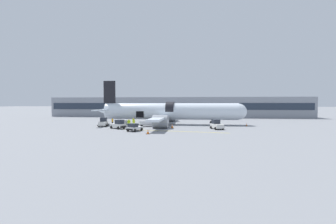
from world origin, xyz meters
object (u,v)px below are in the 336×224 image
at_px(baggage_tug_rear, 118,125).
at_px(baggage_cart_queued, 148,124).
at_px(suitcase_on_tarmac_upright, 132,126).
at_px(baggage_cart_loading, 123,123).
at_px(ground_crew_loader_a, 134,123).
at_px(ground_crew_supervisor, 112,122).
at_px(baggage_tug_mid, 217,125).
at_px(ground_crew_loader_b, 133,121).
at_px(baggage_tug_lead, 103,123).
at_px(airplane, 168,112).
at_px(ground_crew_driver, 129,123).
at_px(baggage_tug_spare, 134,128).

xyz_separation_m(baggage_tug_rear, baggage_cart_queued, (4.61, 4.61, -0.21)).
bearing_deg(baggage_cart_queued, suitcase_on_tarmac_upright, -152.01).
height_order(baggage_cart_loading, suitcase_on_tarmac_upright, baggage_cart_loading).
relative_size(ground_crew_loader_a, suitcase_on_tarmac_upright, 3.12).
bearing_deg(ground_crew_supervisor, baggage_tug_mid, -11.05).
bearing_deg(ground_crew_loader_b, baggage_cart_queued, -26.06).
distance_m(baggage_tug_rear, ground_crew_supervisor, 6.78).
xyz_separation_m(baggage_tug_rear, suitcase_on_tarmac_upright, (1.79, 3.11, -0.48)).
bearing_deg(baggage_tug_lead, ground_crew_loader_a, -12.49).
relative_size(baggage_tug_rear, ground_crew_loader_a, 1.84).
bearing_deg(airplane, baggage_cart_loading, -148.52).
bearing_deg(ground_crew_driver, baggage_tug_rear, -121.56).
bearing_deg(airplane, baggage_tug_lead, -154.84).
xyz_separation_m(baggage_cart_queued, suitcase_on_tarmac_upright, (-2.82, -1.50, -0.27)).
bearing_deg(ground_crew_driver, baggage_cart_queued, 36.00).
height_order(ground_crew_loader_b, suitcase_on_tarmac_upright, ground_crew_loader_b).
bearing_deg(baggage_cart_loading, ground_crew_loader_b, 50.91).
xyz_separation_m(airplane, suitcase_on_tarmac_upright, (-6.49, -6.54, -2.58)).
bearing_deg(baggage_tug_spare, ground_crew_loader_a, 106.46).
relative_size(airplane, baggage_tug_lead, 11.52).
relative_size(baggage_tug_lead, baggage_cart_queued, 0.67).
relative_size(baggage_tug_lead, ground_crew_driver, 1.71).
xyz_separation_m(baggage_tug_spare, ground_crew_supervisor, (-7.35, 9.03, 0.23)).
relative_size(baggage_tug_rear, ground_crew_driver, 1.98).
xyz_separation_m(baggage_tug_spare, ground_crew_driver, (-2.58, 5.42, 0.31)).
bearing_deg(baggage_cart_queued, baggage_tug_spare, -94.68).
xyz_separation_m(baggage_tug_spare, suitcase_on_tarmac_upright, (-2.18, 6.26, -0.34)).
height_order(baggage_tug_lead, ground_crew_driver, baggage_tug_lead).
xyz_separation_m(ground_crew_loader_a, ground_crew_driver, (-1.02, 0.14, -0.07)).
bearing_deg(ground_crew_supervisor, ground_crew_driver, -37.15).
height_order(baggage_tug_mid, baggage_tug_spare, baggage_tug_mid).
bearing_deg(airplane, baggage_tug_spare, -108.59).
distance_m(baggage_cart_loading, ground_crew_driver, 2.78).
bearing_deg(ground_crew_loader_a, suitcase_on_tarmac_upright, 122.49).
bearing_deg(baggage_tug_mid, ground_crew_supervisor, 168.95).
bearing_deg(ground_crew_supervisor, baggage_tug_spare, -50.86).
xyz_separation_m(baggage_tug_lead, baggage_tug_spare, (8.45, -6.80, -0.17)).
xyz_separation_m(baggage_tug_mid, baggage_cart_loading, (-18.76, 2.59, -0.13)).
xyz_separation_m(airplane, ground_crew_driver, (-6.88, -7.38, -1.93)).
height_order(baggage_cart_loading, ground_crew_loader_a, ground_crew_loader_a).
distance_m(baggage_tug_rear, ground_crew_driver, 2.67).
distance_m(ground_crew_loader_a, ground_crew_supervisor, 6.90).
height_order(airplane, baggage_cart_queued, airplane).
bearing_deg(baggage_cart_loading, airplane, 31.48).
distance_m(baggage_tug_mid, ground_crew_driver, 16.85).
height_order(ground_crew_loader_a, suitcase_on_tarmac_upright, ground_crew_loader_a).
relative_size(airplane, baggage_tug_spare, 10.88).
bearing_deg(ground_crew_loader_b, airplane, 25.07).
relative_size(baggage_cart_queued, suitcase_on_tarmac_upright, 7.35).
xyz_separation_m(baggage_tug_rear, baggage_cart_loading, (-0.53, 4.26, -0.11)).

